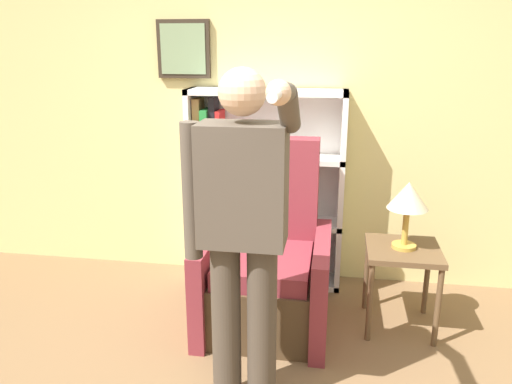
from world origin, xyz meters
The scene contains 6 objects.
wall_back centered at (0.00, 2.03, 1.40)m, with size 8.00×0.11×2.80m.
bookcase centered at (-0.24, 1.87, 0.73)m, with size 1.18×0.28×1.51m.
armchair centered at (-0.03, 1.25, 0.37)m, with size 0.83×0.83×1.22m.
person_standing centered at (-0.03, 0.41, 0.99)m, with size 0.56×0.78×1.73m.
side_table centered at (0.85, 1.32, 0.47)m, with size 0.47×0.47×0.57m.
table_lamp centered at (0.85, 1.32, 0.90)m, with size 0.26×0.26×0.44m.
Camera 1 is at (0.39, -1.77, 1.83)m, focal length 35.00 mm.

